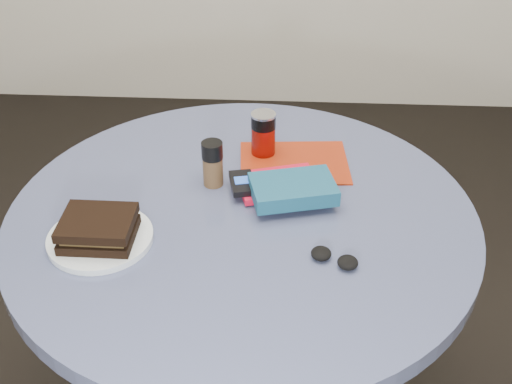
# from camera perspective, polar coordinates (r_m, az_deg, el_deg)

# --- Properties ---
(table) EXTENTS (1.00, 1.00, 0.75)m
(table) POSITION_cam_1_polar(r_m,az_deg,el_deg) (1.47, -1.17, -6.79)
(table) COLOR black
(table) RESTS_ON ground
(plate) EXTENTS (0.28, 0.28, 0.01)m
(plate) POSITION_cam_1_polar(r_m,az_deg,el_deg) (1.32, -13.67, -4.00)
(plate) COLOR white
(plate) RESTS_ON table
(sandwich) EXTENTS (0.14, 0.12, 0.05)m
(sandwich) POSITION_cam_1_polar(r_m,az_deg,el_deg) (1.30, -13.85, -3.16)
(sandwich) COLOR black
(sandwich) RESTS_ON plate
(soda_can) EXTENTS (0.07, 0.07, 0.11)m
(soda_can) POSITION_cam_1_polar(r_m,az_deg,el_deg) (1.53, 0.65, 5.17)
(soda_can) COLOR #720D05
(soda_can) RESTS_ON table
(pepper_grinder) EXTENTS (0.05, 0.05, 0.11)m
(pepper_grinder) POSITION_cam_1_polar(r_m,az_deg,el_deg) (1.42, -3.88, 2.56)
(pepper_grinder) COLOR #513A22
(pepper_grinder) RESTS_ON table
(magazine) EXTENTS (0.27, 0.21, 0.00)m
(magazine) POSITION_cam_1_polar(r_m,az_deg,el_deg) (1.52, 3.40, 2.61)
(magazine) COLOR maroon
(magazine) RESTS_ON table
(red_book) EXTENTS (0.20, 0.16, 0.01)m
(red_book) POSITION_cam_1_polar(r_m,az_deg,el_deg) (1.43, 1.96, 0.76)
(red_book) COLOR red
(red_book) RESTS_ON magazine
(novel) EXTENTS (0.20, 0.15, 0.03)m
(novel) POSITION_cam_1_polar(r_m,az_deg,el_deg) (1.37, 3.31, 0.26)
(novel) COLOR navy
(novel) RESTS_ON red_book
(mp3_player) EXTENTS (0.07, 0.10, 0.02)m
(mp3_player) POSITION_cam_1_polar(r_m,az_deg,el_deg) (1.41, -1.23, 0.81)
(mp3_player) COLOR black
(mp3_player) RESTS_ON red_book
(headphones) EXTENTS (0.10, 0.08, 0.02)m
(headphones) POSITION_cam_1_polar(r_m,az_deg,el_deg) (1.24, 6.97, -5.84)
(headphones) COLOR black
(headphones) RESTS_ON table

